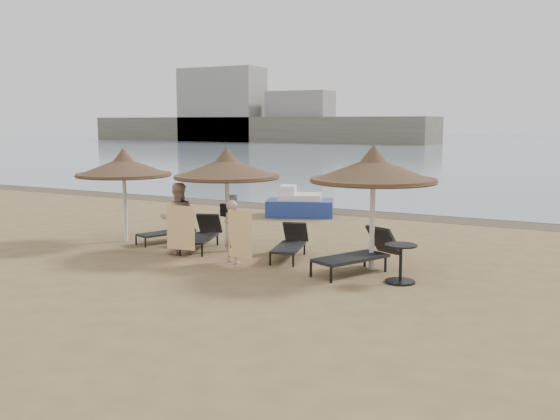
% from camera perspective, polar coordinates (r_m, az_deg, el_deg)
% --- Properties ---
extents(ground, '(160.00, 160.00, 0.00)m').
position_cam_1_polar(ground, '(14.43, -6.66, -5.06)').
color(ground, olive).
rests_on(ground, ground).
extents(sea, '(200.00, 140.00, 0.03)m').
position_cam_1_polar(sea, '(91.91, 23.36, 5.39)').
color(sea, slate).
rests_on(sea, ground).
extents(wet_sand_strip, '(200.00, 1.60, 0.01)m').
position_cam_1_polar(wet_sand_strip, '(22.64, 7.08, -0.27)').
color(wet_sand_strip, brown).
rests_on(wet_sand_strip, ground).
extents(far_shore, '(150.00, 54.80, 12.00)m').
position_cam_1_polar(far_shore, '(95.28, 8.01, 7.79)').
color(far_shore, '#6B6553').
rests_on(far_shore, ground).
extents(palapa_left, '(2.59, 2.59, 2.57)m').
position_cam_1_polar(palapa_left, '(17.44, -14.10, 3.82)').
color(palapa_left, silver).
rests_on(palapa_left, ground).
extents(palapa_center, '(2.67, 2.67, 2.65)m').
position_cam_1_polar(palapa_center, '(15.67, -4.89, 3.82)').
color(palapa_center, silver).
rests_on(palapa_center, ground).
extents(palapa_right, '(2.80, 2.80, 2.78)m').
position_cam_1_polar(palapa_right, '(13.78, 8.53, 3.62)').
color(palapa_right, silver).
rests_on(palapa_right, ground).
extents(lounger_far_left, '(1.05, 1.70, 0.73)m').
position_cam_1_polar(lounger_far_left, '(17.29, -10.12, -1.84)').
color(lounger_far_left, black).
rests_on(lounger_far_left, ground).
extents(lounger_near_left, '(1.18, 1.97, 0.84)m').
position_cam_1_polar(lounger_near_left, '(16.32, -7.08, -2.18)').
color(lounger_near_left, black).
rests_on(lounger_near_left, ground).
extents(lounger_near_right, '(1.03, 1.87, 0.80)m').
position_cam_1_polar(lounger_near_right, '(15.10, 0.98, -3.02)').
color(lounger_near_right, black).
rests_on(lounger_near_right, ground).
extents(lounger_far_right, '(1.51, 2.22, 0.95)m').
position_cam_1_polar(lounger_far_right, '(13.74, 7.38, -3.91)').
color(lounger_far_right, black).
rests_on(lounger_far_right, ground).
extents(side_table, '(0.66, 0.66, 0.80)m').
position_cam_1_polar(side_table, '(12.98, 10.97, -4.93)').
color(side_table, black).
rests_on(side_table, ground).
extents(person_left, '(1.12, 1.09, 2.06)m').
position_cam_1_polar(person_left, '(15.59, -9.35, -0.26)').
color(person_left, tan).
rests_on(person_left, ground).
extents(person_right, '(0.89, 0.69, 1.72)m').
position_cam_1_polar(person_right, '(14.45, -4.34, -1.52)').
color(person_right, tan).
rests_on(person_right, ground).
extents(towel_left, '(0.76, 0.11, 1.07)m').
position_cam_1_polar(towel_left, '(15.15, -9.08, -1.61)').
color(towel_left, orange).
rests_on(towel_left, ground).
extents(towel_right, '(0.75, 0.21, 1.08)m').
position_cam_1_polar(towel_right, '(14.08, -3.68, -2.24)').
color(towel_right, orange).
rests_on(towel_right, ground).
extents(bag_patterned, '(0.30, 0.13, 0.37)m').
position_cam_1_polar(bag_patterned, '(15.91, -4.49, 0.71)').
color(bag_patterned, silver).
rests_on(bag_patterned, ground).
extents(bag_dark, '(0.24, 0.14, 0.32)m').
position_cam_1_polar(bag_dark, '(15.65, -5.16, -0.02)').
color(bag_dark, black).
rests_on(bag_dark, ground).
extents(pedal_boat, '(2.63, 2.12, 1.07)m').
position_cam_1_polar(pedal_boat, '(21.74, 1.76, 0.49)').
color(pedal_boat, navy).
rests_on(pedal_boat, ground).
extents(buoy_left, '(0.35, 0.35, 0.35)m').
position_cam_1_polar(buoy_left, '(36.76, 7.66, 3.19)').
color(buoy_left, yellow).
rests_on(buoy_left, ground).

